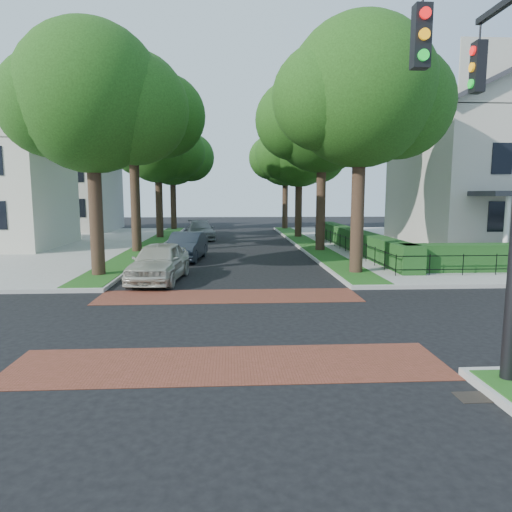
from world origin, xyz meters
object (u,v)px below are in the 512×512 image
(parked_car_rear, at_px, (200,230))
(parked_car_middle, at_px, (186,246))
(parked_car_front, at_px, (159,262))
(traffic_signal, at_px, (508,124))

(parked_car_rear, bearing_deg, parked_car_middle, -98.24)
(parked_car_front, xyz_separation_m, parked_car_middle, (0.54, 5.90, -0.05))
(parked_car_middle, bearing_deg, parked_car_front, -88.45)
(parked_car_middle, distance_m, parked_car_rear, 11.54)
(parked_car_front, distance_m, parked_car_middle, 5.93)
(parked_car_front, bearing_deg, parked_car_rear, 93.80)
(traffic_signal, bearing_deg, parked_car_rear, 104.37)
(traffic_signal, distance_m, parked_car_front, 13.69)
(traffic_signal, bearing_deg, parked_car_middle, 113.52)
(parked_car_middle, bearing_deg, parked_car_rear, 96.79)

